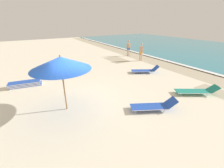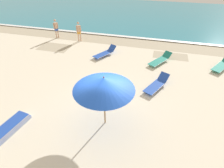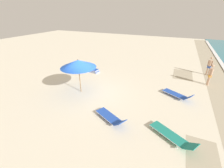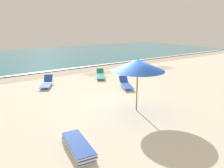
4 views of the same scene
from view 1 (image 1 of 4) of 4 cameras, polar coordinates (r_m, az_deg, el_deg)
name	(u,v)px [view 1 (image 1 of 4)]	position (r m, az deg, el deg)	size (l,w,h in m)	color
ground_plane	(81,104)	(7.84, -11.90, -7.62)	(60.00, 60.00, 0.16)	beige
beach_umbrella	(61,63)	(6.62, -18.96, 7.53)	(2.53, 2.53, 2.57)	olive
lounger_stack	(25,84)	(10.87, -30.12, 0.00)	(0.87, 1.99, 0.32)	blue
sun_lounger_under_umbrella	(196,91)	(9.68, 29.48, -2.24)	(1.69, 2.28, 0.50)	#1E8475
sun_lounger_beside_umbrella	(154,106)	(7.27, 15.55, -7.97)	(1.46, 2.14, 0.55)	blue
sun_lounger_near_water_left	(145,70)	(12.16, 12.53, 5.18)	(1.53, 2.13, 0.58)	blue
beachgoer_wading_adult	(141,51)	(15.68, 11.03, 12.29)	(0.45, 0.27, 1.76)	tan
beachgoer_shoreline_child	(128,47)	(17.69, 6.30, 13.79)	(0.33, 0.37, 1.76)	tan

